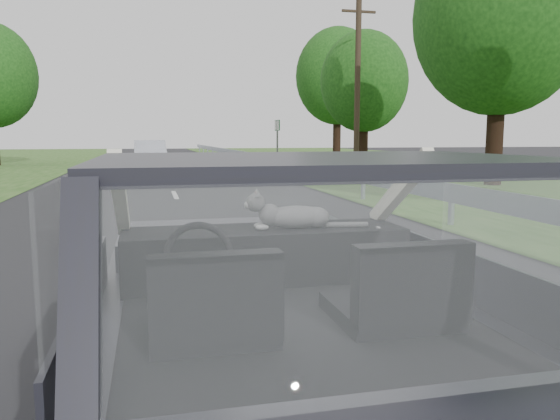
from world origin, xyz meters
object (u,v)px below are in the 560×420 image
other_car (150,155)px  utility_pole (357,84)px  cat (296,215)px  highway_sign (277,142)px  subject_car (292,308)px

other_car → utility_pole: (8.80, -3.90, 3.09)m
cat → utility_pole: (8.06, 19.65, 2.70)m
utility_pole → highway_sign: bearing=104.8°
cat → highway_sign: size_ratio=0.21×
cat → other_car: other_car is taller
other_car → utility_pole: size_ratio=0.55×
subject_car → cat: bearing=73.7°
subject_car → cat: subject_car is taller
subject_car → highway_sign: (6.34, 27.37, 0.49)m
subject_car → utility_pole: (8.23, 20.23, 3.05)m
subject_car → other_car: size_ratio=0.97×
cat → other_car: (-0.74, 23.55, -0.40)m
cat → other_car: bearing=95.2°
highway_sign → utility_pole: (1.88, -7.14, 2.56)m
highway_sign → subject_car: bearing=-104.7°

